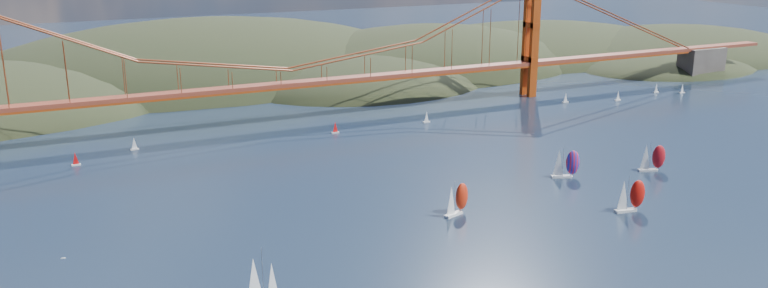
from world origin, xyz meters
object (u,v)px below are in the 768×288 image
Objects in this scene: racer_2 at (652,157)px; racer_rwb at (565,163)px; racer_1 at (630,195)px; sloop_navy at (260,287)px; racer_0 at (456,199)px.

racer_rwb is (-30.36, 6.68, 0.13)m from racer_2.
racer_1 is 1.03× the size of racer_2.
sloop_navy is at bearing -145.65° from racer_2.
sloop_navy is 73.88m from racer_0.
sloop_navy is 123.84m from racer_rwb.
racer_0 is 49.63m from racer_1.
racer_1 is at bearing -73.79° from racer_rwb.
racer_2 is at bearing -14.12° from racer_0.
racer_2 is (145.06, 39.97, -1.97)m from sloop_navy.
racer_rwb is (114.70, 46.65, -1.84)m from sloop_navy.
racer_2 is 0.97× the size of racer_rwb.
sloop_navy is 112.96m from racer_1.
racer_1 is at bearing -123.28° from racer_2.
sloop_navy reaches higher than racer_0.
sloop_navy is at bearing -136.93° from racer_rwb.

